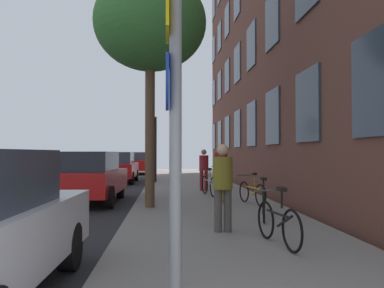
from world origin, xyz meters
The scene contains 19 objects.
ground_plane centered at (-2.40, 15.00, 0.00)m, with size 41.80×41.80×0.00m, color #332D28.
road_asphalt centered at (-4.50, 15.00, 0.01)m, with size 7.00×38.00×0.01m, color #232326.
sidewalk centered at (1.10, 15.00, 0.06)m, with size 4.20×38.00×0.12m, color gray.
building_facade centered at (3.69, 14.50, 6.96)m, with size 0.56×27.00×13.88m.
sign_post centered at (-0.02, 2.64, 2.01)m, with size 0.16×0.60×3.21m.
traffic_light centered at (-0.73, 18.45, 2.38)m, with size 0.43×0.24×3.29m.
tree_near centered at (-0.52, 9.47, 5.13)m, with size 3.08×3.08×6.35m.
bicycle_0 centered at (1.70, 4.99, 0.48)m, with size 0.42×1.59×0.94m.
bicycle_1 centered at (2.08, 7.39, 0.48)m, with size 0.54×1.63×0.93m.
bicycle_2 centered at (2.37, 9.79, 0.47)m, with size 0.55×1.62×0.91m.
bicycle_3 centered at (1.39, 12.19, 0.49)m, with size 0.48×1.61×0.95m.
bicycle_4 centered at (2.13, 14.59, 0.47)m, with size 0.42×1.65×0.91m.
bicycle_5 centered at (2.44, 16.99, 0.48)m, with size 0.54×1.66×0.92m.
pedestrian_0 centered at (0.98, 6.08, 1.06)m, with size 0.50×0.50×1.64m.
pedestrian_1 centered at (1.54, 10.23, 1.11)m, with size 0.44×0.44×1.73m.
pedestrian_2 centered at (1.39, 13.85, 1.04)m, with size 0.41×0.41×1.61m.
car_1 centered at (-2.49, 11.28, 0.84)m, with size 1.95×4.07×1.62m.
car_2 centered at (-2.64, 19.61, 0.84)m, with size 1.91×4.17×1.62m.
car_3 centered at (-2.04, 27.94, 0.84)m, with size 1.93×4.46×1.62m.
Camera 1 is at (-0.08, -1.07, 1.60)m, focal length 36.04 mm.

